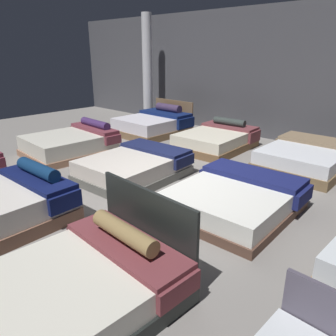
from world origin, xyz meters
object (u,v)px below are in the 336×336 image
(bed_8, at_px, (154,124))
(support_pillar, at_px, (147,70))
(bed_4, at_px, (71,143))
(bed_6, at_px, (235,198))
(bed_5, at_px, (134,167))
(bed_2, at_px, (74,289))
(bed_10, at_px, (307,157))
(bed_9, at_px, (216,139))

(bed_8, height_order, support_pillar, support_pillar)
(bed_4, bearing_deg, bed_6, 4.13)
(bed_5, bearing_deg, bed_8, 125.77)
(bed_4, xyz_separation_m, bed_8, (0.00, 2.81, 0.03))
(bed_2, relative_size, bed_8, 1.08)
(bed_8, distance_m, bed_10, 4.54)
(support_pillar, bearing_deg, bed_10, -9.67)
(bed_6, bearing_deg, bed_4, 179.04)
(bed_2, xyz_separation_m, support_pillar, (-5.79, 6.54, 1.52))
(bed_2, height_order, bed_4, bed_2)
(bed_10, bearing_deg, bed_2, -91.26)
(bed_4, xyz_separation_m, support_pillar, (-1.31, 3.82, 1.49))
(bed_4, height_order, support_pillar, support_pillar)
(bed_2, xyz_separation_m, bed_10, (0.06, 5.54, 0.01))
(bed_2, bearing_deg, bed_9, 114.48)
(bed_2, height_order, support_pillar, support_pillar)
(bed_5, bearing_deg, bed_6, -0.65)
(bed_8, bearing_deg, bed_5, -50.34)
(bed_6, bearing_deg, bed_8, 146.75)
(bed_4, xyz_separation_m, bed_6, (4.50, 0.09, -0.04))
(bed_9, height_order, bed_10, bed_9)
(bed_10, bearing_deg, bed_4, -148.77)
(bed_6, distance_m, bed_9, 3.47)
(bed_2, distance_m, support_pillar, 8.87)
(bed_5, xyz_separation_m, bed_8, (-2.29, 2.82, 0.06))
(bed_5, distance_m, bed_10, 3.62)
(bed_9, height_order, support_pillar, support_pillar)
(bed_9, distance_m, bed_10, 2.26)
(bed_4, bearing_deg, bed_10, 34.85)
(bed_6, xyz_separation_m, support_pillar, (-5.81, 3.73, 1.53))
(bed_10, bearing_deg, support_pillar, 169.68)
(bed_2, distance_m, bed_9, 5.91)
(bed_5, bearing_deg, bed_2, -54.31)
(bed_9, bearing_deg, bed_2, -71.01)
(bed_5, distance_m, bed_8, 3.63)
(bed_2, distance_m, bed_10, 5.54)
(bed_8, relative_size, support_pillar, 0.56)
(bed_4, bearing_deg, bed_9, 53.35)
(bed_5, distance_m, support_pillar, 5.48)
(bed_9, relative_size, bed_10, 1.01)
(bed_4, xyz_separation_m, bed_10, (4.54, 2.83, -0.02))
(support_pillar, bearing_deg, bed_8, -37.75)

